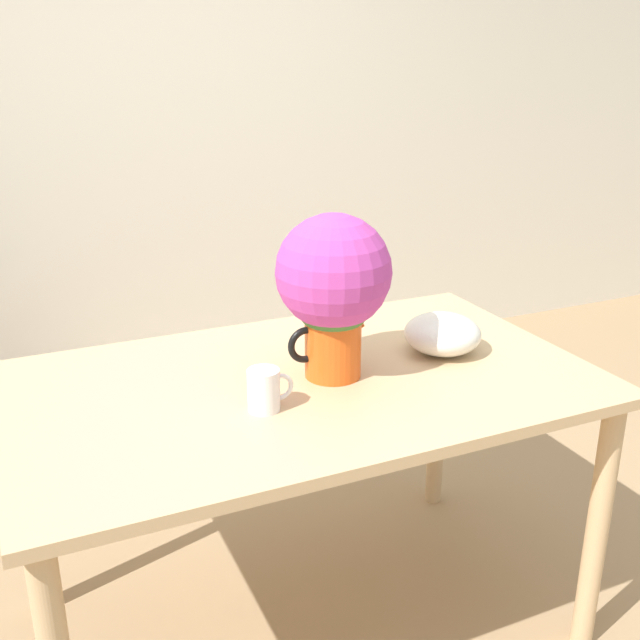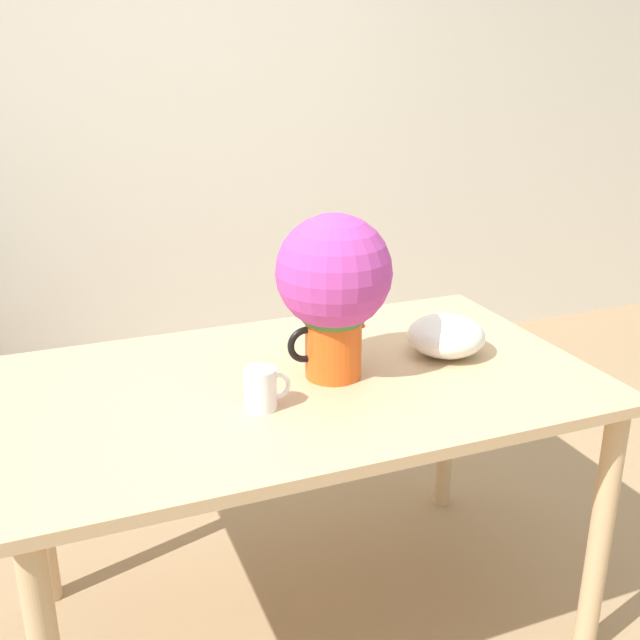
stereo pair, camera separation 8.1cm
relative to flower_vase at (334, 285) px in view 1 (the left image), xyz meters
name	(u,v)px [view 1 (the left image)]	position (x,y,z in m)	size (l,w,h in m)	color
ground_plane	(310,625)	(-0.07, 0.00, -1.05)	(12.00, 12.00, 0.00)	#9E7F5B
wall_back	(138,118)	(-0.07, 1.96, 0.25)	(8.00, 0.05, 2.60)	silver
table	(304,412)	(-0.08, 0.02, -0.35)	(1.51, 0.91, 0.80)	tan
flower_vase	(334,285)	(0.00, 0.00, 0.00)	(0.30, 0.30, 0.43)	#E05619
coffee_mug	(265,390)	(-0.23, -0.11, -0.20)	(0.11, 0.08, 0.10)	white
white_bowl	(442,334)	(0.35, 0.02, -0.19)	(0.22, 0.22, 0.11)	silver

